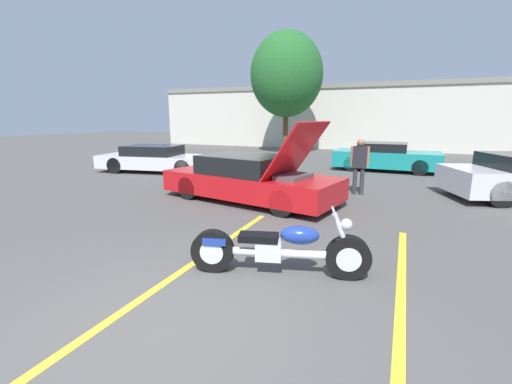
# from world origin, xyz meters

# --- Properties ---
(ground_plane) EXTENTS (80.00, 80.00, 0.00)m
(ground_plane) POSITION_xyz_m (0.00, 0.00, 0.00)
(ground_plane) COLOR #514F4C
(parking_stripe_foreground) EXTENTS (0.12, 5.95, 0.01)m
(parking_stripe_foreground) POSITION_xyz_m (-0.59, 1.41, 0.00)
(parking_stripe_foreground) COLOR yellow
(parking_stripe_foreground) RESTS_ON ground
(parking_stripe_middle) EXTENTS (0.12, 5.95, 0.01)m
(parking_stripe_middle) POSITION_xyz_m (2.35, 1.41, 0.00)
(parking_stripe_middle) COLOR yellow
(parking_stripe_middle) RESTS_ON ground
(far_building) EXTENTS (32.00, 4.20, 4.40)m
(far_building) POSITION_xyz_m (0.00, 23.46, 2.34)
(far_building) COLOR beige
(far_building) RESTS_ON ground
(tree_background) EXTENTS (4.30, 4.30, 7.13)m
(tree_background) POSITION_xyz_m (-4.54, 17.77, 4.64)
(tree_background) COLOR brown
(tree_background) RESTS_ON ground
(motorcycle) EXTENTS (2.47, 0.97, 0.94)m
(motorcycle) POSITION_xyz_m (0.74, 1.75, 0.38)
(motorcycle) COLOR black
(motorcycle) RESTS_ON ground
(show_car_hood_open) EXTENTS (5.01, 2.74, 2.10)m
(show_car_hood_open) POSITION_xyz_m (-1.44, 5.60, 0.59)
(show_car_hood_open) COLOR red
(show_car_hood_open) RESTS_ON ground
(parked_car_mid_row) EXTENTS (4.16, 1.87, 1.16)m
(parked_car_mid_row) POSITION_xyz_m (1.56, 12.68, 0.56)
(parked_car_mid_row) COLOR teal
(parked_car_mid_row) RESTS_ON ground
(parked_car_left_row) EXTENTS (4.91, 2.50, 1.07)m
(parked_car_left_row) POSITION_xyz_m (-6.98, 8.61, 0.52)
(parked_car_left_row) COLOR silver
(parked_car_left_row) RESTS_ON ground
(spectator_near_motorcycle) EXTENTS (0.52, 0.21, 1.60)m
(spectator_near_motorcycle) POSITION_xyz_m (1.11, 7.55, 0.94)
(spectator_near_motorcycle) COLOR #333338
(spectator_near_motorcycle) RESTS_ON ground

